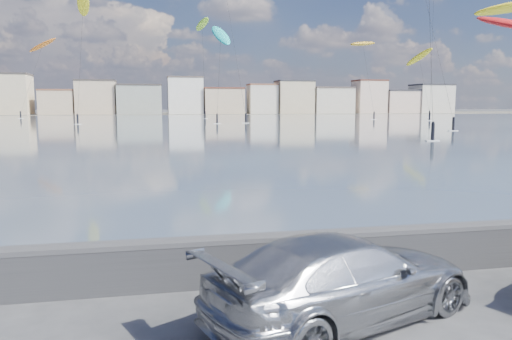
{
  "coord_description": "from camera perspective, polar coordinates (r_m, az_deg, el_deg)",
  "views": [
    {
      "loc": [
        -1.28,
        -7.05,
        3.69
      ],
      "look_at": [
        1.0,
        4.0,
        2.2
      ],
      "focal_mm": 35.0,
      "sensor_mm": 36.0,
      "label": 1
    }
  ],
  "objects": [
    {
      "name": "kitesurfer_13",
      "position": [
        137.19,
        12.12,
        13.87
      ],
      "size": [
        10.52,
        15.68,
        20.56
      ],
      "color": "#BF8C19",
      "rests_on": "ground"
    },
    {
      "name": "far_buildings",
      "position": [
        193.08,
        -10.98,
        8.07
      ],
      "size": [
        240.79,
        13.26,
        14.6
      ],
      "color": "#B2B7C6",
      "rests_on": "ground"
    },
    {
      "name": "kitesurfer_2",
      "position": [
        108.68,
        -19.15,
        17.37
      ],
      "size": [
        3.14,
        12.87,
        25.84
      ],
      "color": "yellow",
      "rests_on": "ground"
    },
    {
      "name": "kitesurfer_7",
      "position": [
        62.11,
        27.02,
        14.5
      ],
      "size": [
        4.86,
        13.72,
        14.04
      ],
      "color": "red",
      "rests_on": "ground"
    },
    {
      "name": "far_shore_strip",
      "position": [
        207.09,
        -11.36,
        6.35
      ],
      "size": [
        500.0,
        60.0,
        0.0
      ],
      "primitive_type": "cube",
      "color": "#4C473D",
      "rests_on": "ground"
    },
    {
      "name": "car_silver",
      "position": [
        8.85,
        10.01,
        -12.03
      ],
      "size": [
        5.53,
        3.81,
        1.49
      ],
      "primitive_type": "imported",
      "rotation": [
        0.0,
        0.0,
        1.95
      ],
      "color": "#A2A4A9",
      "rests_on": "ground"
    },
    {
      "name": "bay_water",
      "position": [
        98.63,
        -10.94,
        5.24
      ],
      "size": [
        500.0,
        177.0,
        0.0
      ],
      "primitive_type": "cube",
      "color": "#394458",
      "rests_on": "ground"
    },
    {
      "name": "kitesurfer_9",
      "position": [
        112.11,
        -4.05,
        14.99
      ],
      "size": [
        6.09,
        19.64,
        21.73
      ],
      "color": "#19BFBF",
      "rests_on": "ground"
    },
    {
      "name": "kitesurfer_6",
      "position": [
        143.56,
        -6.16,
        16.14
      ],
      "size": [
        4.23,
        17.33,
        27.38
      ],
      "color": "#8CD826",
      "rests_on": "ground"
    },
    {
      "name": "kitesurfer_14",
      "position": [
        162.4,
        18.16,
        12.11
      ],
      "size": [
        6.82,
        14.62,
        21.09
      ],
      "color": "yellow",
      "rests_on": "ground"
    },
    {
      "name": "seawall",
      "position": [
        10.31,
        -4.05,
        -10.04
      ],
      "size": [
        400.0,
        0.36,
        1.08
      ],
      "color": "#28282B",
      "rests_on": "ground"
    },
    {
      "name": "kitesurfer_0",
      "position": [
        159.25,
        -23.25,
        12.9
      ],
      "size": [
        9.17,
        17.7,
        22.79
      ],
      "color": "orange",
      "rests_on": "ground"
    }
  ]
}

